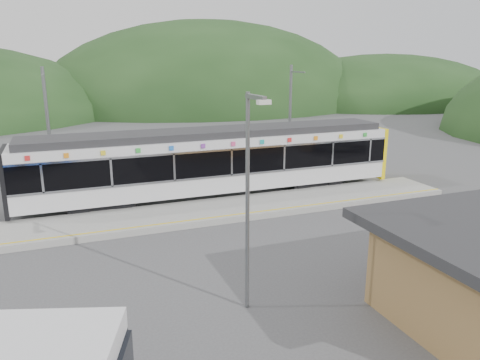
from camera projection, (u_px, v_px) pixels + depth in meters
name	position (u px, v px, depth m)	size (l,w,h in m)	color
ground	(233.00, 238.00, 19.89)	(120.00, 120.00, 0.00)	#4C4C4F
hills	(302.00, 191.00, 26.82)	(146.00, 149.00, 26.00)	#1E3D19
platform	(210.00, 211.00, 22.83)	(26.00, 3.20, 0.30)	#9E9E99
yellow_line	(218.00, 217.00, 21.62)	(26.00, 0.10, 0.01)	yellow
train	(214.00, 160.00, 25.16)	(20.44, 3.01, 3.74)	black
catenary_mast_west	(49.00, 133.00, 24.23)	(0.18, 1.80, 7.00)	slate
catenary_mast_east	(290.00, 120.00, 29.13)	(0.18, 1.80, 7.00)	slate
lamp_post	(249.00, 186.00, 13.30)	(0.36, 1.14, 6.54)	slate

